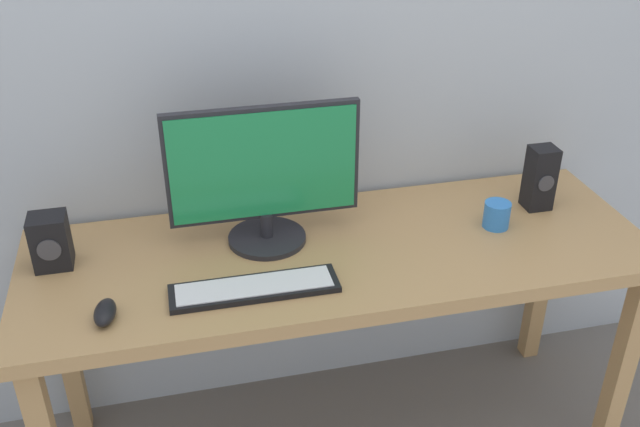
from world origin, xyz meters
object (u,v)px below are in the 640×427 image
object	(u,v)px
desk	(340,272)
coffee_mug	(497,215)
keyboard_primary	(254,288)
speaker_left	(51,241)
monitor	(264,175)
mouse	(105,312)
speaker_right	(540,178)

from	to	relation	value
desk	coffee_mug	xyz separation A→B (m)	(0.48, 0.01, 0.12)
keyboard_primary	speaker_left	size ratio (longest dim) A/B	2.87
keyboard_primary	speaker_left	bearing A→B (deg)	154.48
monitor	keyboard_primary	size ratio (longest dim) A/B	1.23
speaker_left	coffee_mug	world-z (taller)	speaker_left
desk	mouse	world-z (taller)	mouse
speaker_left	monitor	bearing A→B (deg)	0.19
speaker_left	keyboard_primary	bearing A→B (deg)	-25.52
monitor	speaker_right	size ratio (longest dim) A/B	2.67
desk	speaker_left	distance (m)	0.81
desk	speaker_right	bearing A→B (deg)	7.91
keyboard_primary	speaker_right	bearing A→B (deg)	14.72
mouse	coffee_mug	xyz separation A→B (m)	(1.13, 0.19, 0.02)
desk	keyboard_primary	distance (m)	0.32
desk	mouse	xyz separation A→B (m)	(-0.64, -0.18, 0.10)
coffee_mug	mouse	bearing A→B (deg)	-170.32
speaker_right	coffee_mug	distance (m)	0.20
monitor	keyboard_primary	xyz separation A→B (m)	(-0.07, -0.25, -0.20)
keyboard_primary	coffee_mug	distance (m)	0.77
coffee_mug	speaker_right	bearing A→B (deg)	25.48
monitor	speaker_left	bearing A→B (deg)	-179.81
monitor	coffee_mug	size ratio (longest dim) A/B	6.75
monitor	desk	bearing A→B (deg)	-25.78
monitor	speaker_left	xyz separation A→B (m)	(-0.59, -0.00, -0.13)
mouse	coffee_mug	size ratio (longest dim) A/B	1.31
coffee_mug	monitor	bearing A→B (deg)	172.70
keyboard_primary	mouse	bearing A→B (deg)	-175.11
desk	speaker_right	xyz separation A→B (m)	(0.66, 0.09, 0.18)
desk	speaker_right	world-z (taller)	speaker_right
monitor	mouse	world-z (taller)	monitor
keyboard_primary	speaker_left	world-z (taller)	speaker_left
mouse	speaker_left	size ratio (longest dim) A/B	0.68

